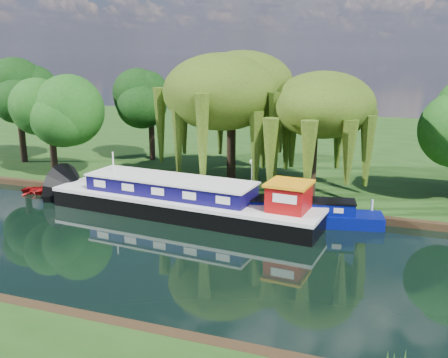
% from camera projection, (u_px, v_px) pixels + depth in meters
% --- Properties ---
extents(ground, '(120.00, 120.00, 0.00)m').
position_uv_depth(ground, '(187.00, 251.00, 26.86)').
color(ground, black).
extents(far_bank, '(120.00, 52.00, 0.45)m').
position_uv_depth(far_bank, '(306.00, 143.00, 57.81)').
color(far_bank, '#16360E').
rests_on(far_bank, ground).
extents(dutch_barge, '(18.85, 5.87, 3.91)m').
position_uv_depth(dutch_barge, '(186.00, 201.00, 32.63)').
color(dutch_barge, black).
rests_on(dutch_barge, ground).
extents(narrowboat, '(11.74, 4.15, 1.69)m').
position_uv_depth(narrowboat, '(288.00, 213.00, 31.26)').
color(narrowboat, '#050E6F').
rests_on(narrowboat, ground).
extents(red_dinghy, '(3.29, 2.56, 0.62)m').
position_uv_depth(red_dinghy, '(42.00, 193.00, 37.98)').
color(red_dinghy, maroon).
rests_on(red_dinghy, ground).
extents(willow_left, '(8.01, 8.01, 9.60)m').
position_uv_depth(willow_left, '(231.00, 92.00, 38.07)').
color(willow_left, black).
rests_on(willow_left, far_bank).
extents(willow_right, '(6.45, 6.45, 7.85)m').
position_uv_depth(willow_right, '(314.00, 116.00, 34.13)').
color(willow_right, black).
rests_on(willow_right, far_bank).
extents(tree_far_left, '(4.94, 4.94, 7.96)m').
position_uv_depth(tree_far_left, '(50.00, 110.00, 39.91)').
color(tree_far_left, black).
rests_on(tree_far_left, far_bank).
extents(tree_far_back, '(5.09, 5.09, 8.56)m').
position_uv_depth(tree_far_back, '(18.00, 97.00, 45.30)').
color(tree_far_back, black).
rests_on(tree_far_back, far_bank).
extents(tree_far_mid, '(4.75, 4.75, 7.77)m').
position_uv_depth(tree_far_mid, '(151.00, 103.00, 46.41)').
color(tree_far_mid, black).
rests_on(tree_far_mid, far_bank).
extents(lamppost, '(0.36, 0.36, 2.56)m').
position_uv_depth(lamppost, '(252.00, 167.00, 35.67)').
color(lamppost, silver).
rests_on(lamppost, far_bank).
extents(mooring_posts, '(19.16, 0.16, 1.00)m').
position_uv_depth(mooring_posts, '(229.00, 193.00, 34.45)').
color(mooring_posts, silver).
rests_on(mooring_posts, far_bank).
extents(reeds_near, '(33.70, 1.50, 1.10)m').
position_uv_depth(reeds_near, '(278.00, 341.00, 17.56)').
color(reeds_near, '#194A13').
rests_on(reeds_near, ground).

